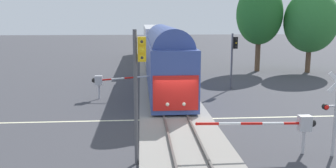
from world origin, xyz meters
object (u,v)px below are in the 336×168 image
at_px(crossing_gate_near, 292,125).
at_px(oak_far_right, 259,14).
at_px(traffic_signal_far_side, 234,52).
at_px(traffic_signal_median, 139,76).
at_px(maple_right_background, 311,21).
at_px(commuter_train, 159,48).
at_px(crossing_gate_far, 106,80).

bearing_deg(crossing_gate_near, oak_far_right, 75.25).
height_order(crossing_gate_near, traffic_signal_far_side, traffic_signal_far_side).
bearing_deg(traffic_signal_far_side, traffic_signal_median, -117.14).
distance_m(traffic_signal_far_side, maple_right_background, 14.37).
distance_m(crossing_gate_near, traffic_signal_far_side, 15.28).
xyz_separation_m(traffic_signal_median, maple_right_background, (19.01, 24.68, 1.92)).
distance_m(commuter_train, maple_right_background, 17.18).
xyz_separation_m(traffic_signal_median, traffic_signal_far_side, (8.06, 15.71, -0.57)).
xyz_separation_m(crossing_gate_near, traffic_signal_median, (-6.89, -0.59, 2.42)).
height_order(commuter_train, crossing_gate_near, commuter_train).
distance_m(traffic_signal_median, traffic_signal_far_side, 17.67).
height_order(crossing_gate_near, oak_far_right, oak_far_right).
bearing_deg(traffic_signal_median, crossing_gate_far, 101.39).
height_order(traffic_signal_median, oak_far_right, oak_far_right).
distance_m(crossing_gate_far, traffic_signal_far_side, 11.18).
xyz_separation_m(crossing_gate_near, traffic_signal_far_side, (1.16, 15.12, 1.85)).
bearing_deg(oak_far_right, maple_right_background, -14.88).
relative_size(traffic_signal_median, traffic_signal_far_side, 1.18).
height_order(crossing_gate_near, crossing_gate_far, crossing_gate_far).
bearing_deg(traffic_signal_median, maple_right_background, 52.39).
height_order(commuter_train, oak_far_right, oak_far_right).
xyz_separation_m(commuter_train, traffic_signal_far_side, (5.88, -10.61, 0.46)).
relative_size(commuter_train, maple_right_background, 4.66).
relative_size(oak_far_right, maple_right_background, 1.09).
distance_m(traffic_signal_median, oak_far_right, 29.57).
distance_m(traffic_signal_median, maple_right_background, 31.21).
relative_size(crossing_gate_near, traffic_signal_far_side, 1.15).
bearing_deg(oak_far_right, crossing_gate_far, -140.39).
bearing_deg(commuter_train, traffic_signal_far_side, -60.98).
bearing_deg(commuter_train, oak_far_right, -1.04).
distance_m(commuter_train, crossing_gate_near, 26.20).
relative_size(crossing_gate_far, traffic_signal_median, 0.97).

